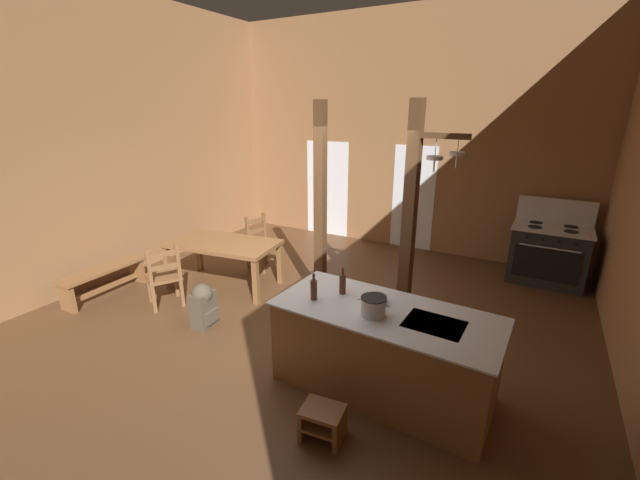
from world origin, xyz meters
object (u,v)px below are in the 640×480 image
stockpot_on_counter (373,306)px  bottle_tall_on_counter (314,289)px  step_stool (323,420)px  dining_table (223,247)px  kitchen_island (383,350)px  bottle_short_on_counter (343,283)px  mixing_bowl_on_counter (377,299)px  ladderback_chair_near_window (164,277)px  bench_along_left_wall (104,277)px  ladderback_chair_by_post (261,243)px  backpack (203,304)px  stove_range (548,253)px

stockpot_on_counter → bottle_tall_on_counter: bearing=179.2°
step_stool → dining_table: size_ratio=0.22×
kitchen_island → bottle_short_on_counter: 0.78m
mixing_bowl_on_counter → bottle_tall_on_counter: (-0.58, -0.24, 0.07)m
ladderback_chair_near_window → dining_table: bearing=74.7°
stockpot_on_counter → bottle_tall_on_counter: (-0.65, 0.01, 0.02)m
bench_along_left_wall → ladderback_chair_near_window: bearing=11.3°
dining_table → bottle_tall_on_counter: bottle_tall_on_counter is taller
ladderback_chair_by_post → kitchen_island: bearing=-33.8°
kitchen_island → bench_along_left_wall: kitchen_island is taller
kitchen_island → step_stool: (-0.21, -0.86, -0.27)m
backpack → mixing_bowl_on_counter: (2.33, 0.09, 0.61)m
dining_table → backpack: bearing=-60.4°
stockpot_on_counter → mixing_bowl_on_counter: 0.27m
kitchen_island → mixing_bowl_on_counter: mixing_bowl_on_counter is taller
backpack → bottle_short_on_counter: bottle_short_on_counter is taller
kitchen_island → bottle_tall_on_counter: bottle_tall_on_counter is taller
mixing_bowl_on_counter → stove_range: bearing=67.5°
dining_table → bottle_short_on_counter: bearing=-21.3°
backpack → mixing_bowl_on_counter: mixing_bowl_on_counter is taller
bottle_short_on_counter → kitchen_island: bearing=-14.4°
dining_table → mixing_bowl_on_counter: mixing_bowl_on_counter is taller
stockpot_on_counter → bench_along_left_wall: bearing=178.7°
stockpot_on_counter → dining_table: bearing=157.2°
ladderback_chair_by_post → stockpot_on_counter: 3.71m
bench_along_left_wall → backpack: backpack is taller
backpack → stove_range: bearing=44.5°
mixing_bowl_on_counter → bottle_tall_on_counter: 0.63m
stove_range → bench_along_left_wall: 7.00m
step_stool → ladderback_chair_by_post: (-2.82, 2.89, 0.27)m
stockpot_on_counter → bottle_short_on_counter: size_ratio=1.08×
step_stool → backpack: bearing=158.5°
kitchen_island → stove_range: 4.07m
stove_range → stockpot_on_counter: size_ratio=4.24×
step_stool → backpack: size_ratio=0.65×
kitchen_island → mixing_bowl_on_counter: (-0.14, 0.12, 0.48)m
bottle_short_on_counter → backpack: bearing=-176.9°
kitchen_island → bottle_short_on_counter: bearing=165.6°
backpack → bottle_short_on_counter: 2.06m
stove_range → bench_along_left_wall: stove_range is taller
ladderback_chair_by_post → stockpot_on_counter: stockpot_on_counter is taller
dining_table → ladderback_chair_near_window: ladderback_chair_near_window is taller
ladderback_chair_near_window → backpack: ladderback_chair_near_window is taller
step_stool → stockpot_on_counter: (0.14, 0.72, 0.80)m
bottle_tall_on_counter → bottle_short_on_counter: 0.33m
ladderback_chair_by_post → bottle_short_on_counter: (2.51, -1.90, 0.55)m
ladderback_chair_near_window → ladderback_chair_by_post: same height
step_stool → dining_table: (-2.88, 1.99, 0.47)m
bench_along_left_wall → step_stool: bearing=-11.0°
ladderback_chair_by_post → bottle_tall_on_counter: bearing=-43.0°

